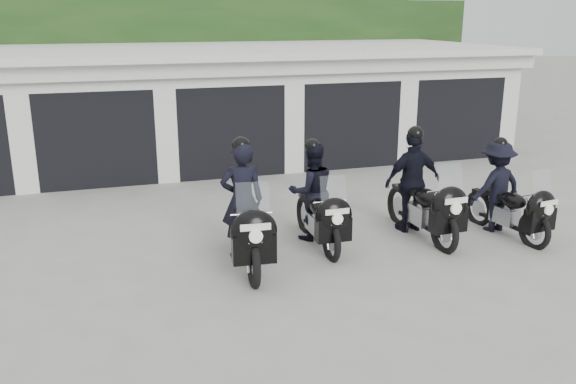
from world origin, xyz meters
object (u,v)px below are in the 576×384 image
object	(u,v)px
police_bike_a	(245,215)
police_bike_b	(315,199)
police_bike_c	(418,189)
police_bike_d	(502,192)

from	to	relation	value
police_bike_a	police_bike_b	size ratio (longest dim) A/B	1.11
police_bike_c	police_bike_b	bearing A→B (deg)	172.96
police_bike_a	police_bike_d	size ratio (longest dim) A/B	1.15
police_bike_a	police_bike_d	world-z (taller)	police_bike_a
police_bike_c	police_bike_d	size ratio (longest dim) A/B	1.12
police_bike_d	police_bike_a	bearing A→B (deg)	172.44
police_bike_d	police_bike_c	bearing A→B (deg)	156.88
police_bike_a	police_bike_b	distance (m)	1.50
police_bike_b	police_bike_d	bearing A→B (deg)	-8.56
police_bike_b	police_bike_d	world-z (taller)	police_bike_b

